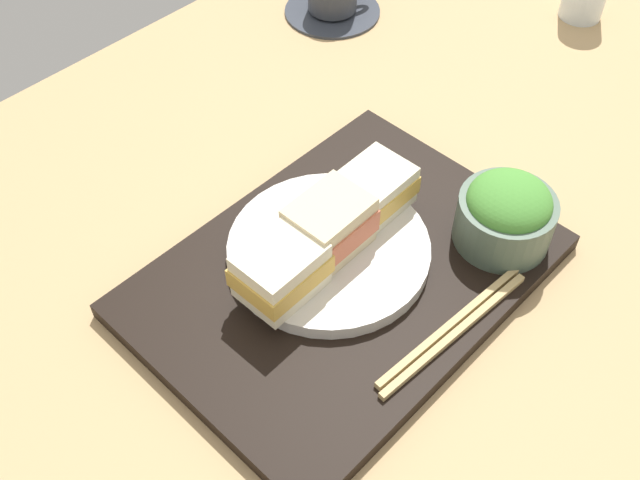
# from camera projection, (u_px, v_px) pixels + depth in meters

# --- Properties ---
(ground_plane) EXTENTS (1.40, 1.00, 0.03)m
(ground_plane) POSITION_uv_depth(u_px,v_px,m) (342.00, 275.00, 0.81)
(ground_plane) COLOR tan
(serving_tray) EXTENTS (0.41, 0.30, 0.02)m
(serving_tray) POSITION_uv_depth(u_px,v_px,m) (344.00, 275.00, 0.78)
(serving_tray) COLOR black
(serving_tray) RESTS_ON ground_plane
(sandwich_plate) EXTENTS (0.21, 0.21, 0.02)m
(sandwich_plate) POSITION_uv_depth(u_px,v_px,m) (329.00, 250.00, 0.78)
(sandwich_plate) COLOR silver
(sandwich_plate) RESTS_ON serving_tray
(sandwich_near) EXTENTS (0.08, 0.06, 0.05)m
(sandwich_near) POSITION_uv_depth(u_px,v_px,m) (281.00, 270.00, 0.72)
(sandwich_near) COLOR #EFE5C1
(sandwich_near) RESTS_ON sandwich_plate
(sandwich_middle) EXTENTS (0.08, 0.07, 0.06)m
(sandwich_middle) POSITION_uv_depth(u_px,v_px,m) (329.00, 225.00, 0.75)
(sandwich_middle) COLOR beige
(sandwich_middle) RESTS_ON sandwich_plate
(sandwich_far) EXTENTS (0.08, 0.06, 0.05)m
(sandwich_far) POSITION_uv_depth(u_px,v_px,m) (373.00, 190.00, 0.79)
(sandwich_far) COLOR #EFE5C1
(sandwich_far) RESTS_ON sandwich_plate
(salad_bowl) EXTENTS (0.10, 0.10, 0.08)m
(salad_bowl) POSITION_uv_depth(u_px,v_px,m) (506.00, 213.00, 0.77)
(salad_bowl) COLOR #4C6051
(salad_bowl) RESTS_ON serving_tray
(chopsticks_pair) EXTENTS (0.20, 0.03, 0.01)m
(chopsticks_pair) POSITION_uv_depth(u_px,v_px,m) (455.00, 328.00, 0.72)
(chopsticks_pair) COLOR tan
(chopsticks_pair) RESTS_ON serving_tray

